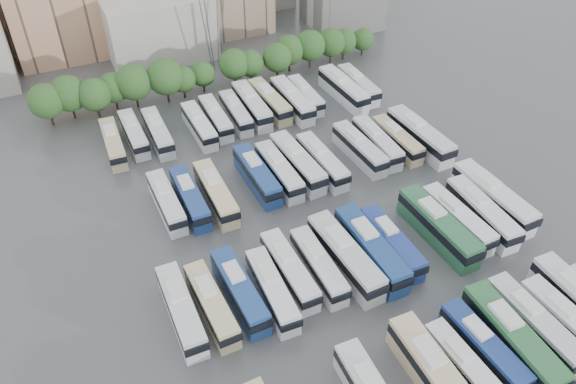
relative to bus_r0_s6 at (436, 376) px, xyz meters
name	(u,v)px	position (x,y,z in m)	size (l,w,h in m)	color
ground	(331,232)	(1.62, 23.86, -2.06)	(220.00, 220.00, 0.00)	#424447
tree_line	(206,69)	(-0.80, 65.96, 2.20)	(64.38, 7.55, 7.98)	black
bus_r0_s6	(436,376)	(0.00, 0.00, 0.00)	(3.26, 13.47, 4.21)	beige
bus_r0_s7	(466,368)	(3.40, -0.38, -0.39)	(2.76, 10.96, 3.41)	silver
bus_r0_s8	(484,348)	(6.58, 0.75, -0.32)	(2.93, 11.41, 3.55)	navy
bus_r0_s9	(512,338)	(9.74, 0.25, 0.00)	(3.40, 13.48, 4.20)	#2B6639
bus_r0_s10	(533,324)	(13.21, 0.83, -0.16)	(2.86, 12.43, 3.89)	silver
bus_r0_s11	(570,326)	(16.45, -0.98, -0.17)	(3.16, 12.41, 3.86)	silver
bus_r1_s0	(181,310)	(-19.86, 18.34, -0.23)	(2.75, 11.97, 3.75)	silver
bus_r1_s1	(212,304)	(-16.65, 17.74, -0.31)	(2.86, 11.44, 3.57)	#CBC08B
bus_r1_s2	(240,291)	(-13.17, 18.20, -0.24)	(2.92, 11.92, 3.72)	navy
bus_r1_s3	(272,290)	(-9.84, 16.78, -0.30)	(3.00, 11.53, 3.59)	silver
bus_r1_s4	(289,270)	(-6.80, 18.68, -0.27)	(2.58, 11.68, 3.66)	silver
bus_r1_s5	(319,266)	(-3.40, 17.88, -0.32)	(2.69, 11.40, 3.56)	silver
bus_r1_s6	(345,256)	(-0.02, 17.62, 0.02)	(3.54, 13.65, 4.25)	silver
bus_r1_s7	(371,249)	(3.41, 17.45, 0.01)	(3.06, 13.52, 4.24)	navy
bus_r1_s8	(392,243)	(6.42, 17.46, -0.27)	(2.71, 11.70, 3.66)	navy
bus_r1_s10	(438,227)	(13.12, 17.17, 0.03)	(3.29, 13.65, 4.26)	#2A633E
bus_r1_s11	(457,219)	(16.43, 17.53, -0.21)	(3.08, 12.16, 3.79)	white
bus_r1_s12	(482,213)	(19.99, 17.07, -0.12)	(3.28, 12.70, 3.95)	silver
bus_r1_s13	(493,197)	(23.25, 18.74, 0.05)	(3.34, 13.77, 4.30)	silver
bus_r2_s1	(167,202)	(-16.40, 36.73, -0.31)	(2.57, 11.43, 3.58)	silver
bus_r2_s2	(190,198)	(-13.33, 36.20, -0.28)	(2.64, 11.61, 3.64)	navy
bus_r2_s3	(216,193)	(-9.89, 35.54, -0.18)	(2.83, 12.28, 3.84)	beige
bus_r2_s5	(257,175)	(-3.30, 36.96, -0.19)	(2.74, 12.19, 3.82)	navy
bus_r2_s6	(279,171)	(-0.08, 36.49, -0.22)	(2.67, 11.96, 3.75)	silver
bus_r2_s7	(297,162)	(3.08, 37.02, -0.07)	(3.39, 13.03, 4.05)	silver
bus_r2_s8	(322,161)	(6.54, 35.97, -0.22)	(2.88, 12.06, 3.77)	silver
bus_r2_s10	(359,148)	(13.14, 36.45, -0.23)	(3.04, 12.01, 3.74)	silver
bus_r2_s11	(377,142)	(16.39, 36.74, -0.25)	(3.00, 11.88, 3.70)	silver
bus_r2_s12	(397,139)	(19.71, 36.24, -0.35)	(2.62, 11.17, 3.49)	#C8B789
bus_r2_s13	(420,135)	(23.10, 35.21, 0.04)	(3.53, 13.79, 4.29)	silver
bus_r3_s0	(113,143)	(-20.05, 53.62, -0.33)	(2.93, 11.37, 3.54)	tan
bus_r3_s1	(134,134)	(-16.58, 54.98, -0.34)	(2.51, 11.24, 3.52)	silver
bus_r3_s2	(158,132)	(-13.11, 53.61, -0.28)	(2.69, 11.65, 3.64)	silver
bus_r3_s4	(199,125)	(-6.61, 52.86, -0.30)	(2.60, 11.45, 3.59)	white
bus_r3_s5	(216,118)	(-3.44, 54.01, -0.33)	(2.68, 11.32, 3.54)	silver
bus_r3_s6	(236,112)	(0.11, 54.12, -0.35)	(2.86, 11.20, 3.49)	silver
bus_r3_s7	(252,105)	(3.20, 54.77, -0.12)	(3.06, 12.70, 3.97)	silver
bus_r3_s8	(270,101)	(6.50, 54.93, -0.18)	(3.21, 12.34, 3.84)	#C2B685
bus_r3_s9	(292,100)	(10.07, 53.52, -0.12)	(2.79, 12.64, 3.96)	silver
bus_r3_s10	(305,95)	(13.06, 54.45, -0.40)	(2.65, 10.88, 3.40)	silver
bus_r3_s12	(343,89)	(19.78, 53.20, -0.06)	(3.28, 13.10, 4.08)	white
bus_r3_s13	(358,85)	(23.09, 53.64, -0.27)	(2.76, 11.71, 3.66)	silver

